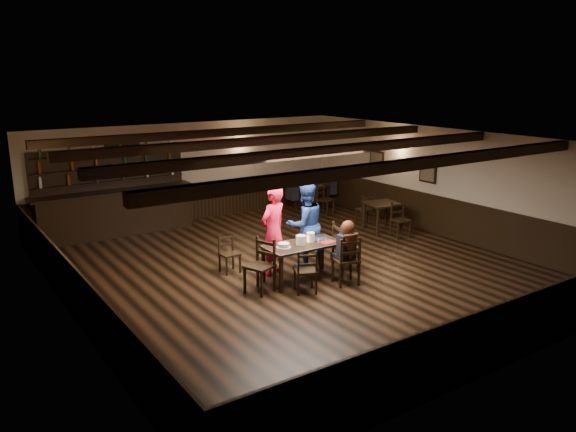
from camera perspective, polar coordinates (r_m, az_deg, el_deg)
ground at (r=11.87m, az=0.72°, el=-5.34°), size 10.00×10.00×0.00m
room_shell at (r=11.44m, az=0.68°, el=2.97°), size 9.02×10.02×2.71m
dining_table at (r=11.02m, az=1.52°, el=-3.27°), size 1.56×0.81×0.75m
chair_near_left at (r=10.41m, az=1.87°, el=-5.34°), size 0.51×0.50×0.85m
chair_near_right at (r=10.85m, az=6.12°, el=-4.19°), size 0.55×0.54×0.97m
chair_end_left at (r=10.53m, az=-2.62°, el=-4.57°), size 0.58×0.60×1.01m
chair_end_right at (r=11.62m, az=5.48°, el=-2.76°), size 0.56×0.58×1.02m
chair_far_pushed at (r=11.63m, az=-6.12°, el=-3.47°), size 0.37×0.35×0.79m
woman_pink at (r=11.29m, az=-1.52°, el=-1.50°), size 0.78×0.63×1.84m
man_blue at (r=11.79m, az=1.75°, el=-0.90°), size 0.94×0.77×1.80m
seated_person at (r=10.82m, az=6.03°, el=-2.71°), size 0.35×0.52×0.85m
cake at (r=10.75m, az=-0.44°, el=-3.02°), size 0.28×0.28×0.09m
plate_stack_a at (r=10.93m, az=1.32°, el=-2.44°), size 0.19×0.19×0.18m
plate_stack_b at (r=11.12m, az=2.32°, el=-2.14°), size 0.16×0.16×0.19m
tea_light at (r=11.06m, az=1.37°, el=-2.62°), size 0.05×0.05×0.06m
salt_shaker at (r=11.07m, az=3.11°, el=-2.53°), size 0.03×0.03×0.08m
pepper_shaker at (r=11.18m, az=3.67°, el=-2.35°), size 0.03×0.03×0.08m
drink_glass at (r=11.26m, az=2.46°, el=-2.11°), size 0.08×0.08×0.12m
menu_red at (r=11.15m, az=4.05°, el=-2.62°), size 0.33×0.25×0.00m
menu_blue at (r=11.33m, az=3.33°, el=-2.33°), size 0.34×0.31×0.00m
bar_counter at (r=14.85m, az=-17.19°, el=0.96°), size 4.03×0.70×2.20m
back_table_a at (r=14.67m, az=9.59°, el=0.94°), size 0.96×0.96×0.75m
back_table_b at (r=16.73m, az=2.42°, el=2.79°), size 1.07×1.07×0.75m
bg_patron_left at (r=16.03m, az=0.45°, el=2.98°), size 0.22×0.36×0.75m
bg_patron_right at (r=16.90m, az=4.40°, el=3.47°), size 0.26×0.37×0.71m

